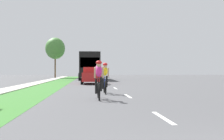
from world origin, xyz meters
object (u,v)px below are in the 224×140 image
Objects in this scene: cyclist_trailing at (105,78)px; sedan_red at (92,75)px; bus_black at (90,65)px; street_tree_far at (55,48)px; cyclist_lead at (99,80)px.

sedan_red is (-0.51, 10.66, -0.04)m from cyclist_trailing.
bus_black reaches higher than cyclist_trailing.
sedan_red is 0.61× the size of street_tree_far.
sedan_red is at bearing -89.32° from bus_black.
cyclist_trailing reaches higher than sedan_red.
cyclist_trailing is 0.24× the size of street_tree_far.
cyclist_trailing is 0.40× the size of sedan_red.
cyclist_lead is 0.15× the size of bus_black.
cyclist_trailing is 10.67m from sedan_red.
cyclist_lead is 1.00× the size of cyclist_trailing.
street_tree_far is at bearing 119.58° from bus_black.
cyclist_lead is 2.76m from cyclist_trailing.
street_tree_far reaches higher than bus_black.
street_tree_far is at bearing 105.14° from sedan_red.
cyclist_trailing is at bearing -88.37° from bus_black.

